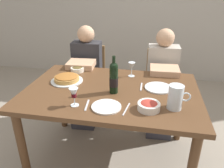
% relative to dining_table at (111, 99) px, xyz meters
% --- Properties ---
extents(ground_plane, '(8.00, 8.00, 0.00)m').
position_rel_dining_table_xyz_m(ground_plane, '(0.00, 0.00, -0.67)').
color(ground_plane, gray).
extents(dining_table, '(1.50, 1.00, 0.76)m').
position_rel_dining_table_xyz_m(dining_table, '(0.00, 0.00, 0.00)').
color(dining_table, brown).
rests_on(dining_table, ground).
extents(wine_bottle, '(0.07, 0.07, 0.32)m').
position_rel_dining_table_xyz_m(wine_bottle, '(0.03, -0.05, 0.23)').
color(wine_bottle, black).
rests_on(wine_bottle, dining_table).
extents(water_pitcher, '(0.16, 0.11, 0.18)m').
position_rel_dining_table_xyz_m(water_pitcher, '(0.52, -0.22, 0.17)').
color(water_pitcher, silver).
rests_on(water_pitcher, dining_table).
extents(baked_tart, '(0.30, 0.30, 0.06)m').
position_rel_dining_table_xyz_m(baked_tart, '(-0.44, 0.09, 0.12)').
color(baked_tart, silver).
rests_on(baked_tart, dining_table).
extents(salad_bowl, '(0.16, 0.16, 0.06)m').
position_rel_dining_table_xyz_m(salad_bowl, '(0.33, -0.28, 0.13)').
color(salad_bowl, white).
rests_on(salad_bowl, dining_table).
extents(olive_bowl, '(0.14, 0.14, 0.05)m').
position_rel_dining_table_xyz_m(olive_bowl, '(-0.43, 0.35, 0.12)').
color(olive_bowl, silver).
rests_on(olive_bowl, dining_table).
extents(wine_glass_left_diner, '(0.07, 0.07, 0.14)m').
position_rel_dining_table_xyz_m(wine_glass_left_diner, '(0.14, 0.33, 0.20)').
color(wine_glass_left_diner, silver).
rests_on(wine_glass_left_diner, dining_table).
extents(wine_glass_right_diner, '(0.07, 0.07, 0.14)m').
position_rel_dining_table_xyz_m(wine_glass_right_diner, '(-0.22, -0.32, 0.19)').
color(wine_glass_right_diner, silver).
rests_on(wine_glass_right_diner, dining_table).
extents(dinner_plate_left_setting, '(0.22, 0.22, 0.01)m').
position_rel_dining_table_xyz_m(dinner_plate_left_setting, '(0.02, -0.30, 0.10)').
color(dinner_plate_left_setting, white).
rests_on(dinner_plate_left_setting, dining_table).
extents(dinner_plate_right_setting, '(0.24, 0.24, 0.01)m').
position_rel_dining_table_xyz_m(dinner_plate_right_setting, '(0.40, 0.10, 0.10)').
color(dinner_plate_right_setting, silver).
rests_on(dinner_plate_right_setting, dining_table).
extents(fork_left_setting, '(0.03, 0.16, 0.00)m').
position_rel_dining_table_xyz_m(fork_left_setting, '(-0.13, -0.30, 0.09)').
color(fork_left_setting, silver).
rests_on(fork_left_setting, dining_table).
extents(knife_left_setting, '(0.04, 0.18, 0.00)m').
position_rel_dining_table_xyz_m(knife_left_setting, '(0.17, -0.30, 0.09)').
color(knife_left_setting, silver).
rests_on(knife_left_setting, dining_table).
extents(knife_right_setting, '(0.03, 0.18, 0.00)m').
position_rel_dining_table_xyz_m(knife_right_setting, '(0.55, 0.10, 0.09)').
color(knife_right_setting, silver).
rests_on(knife_right_setting, dining_table).
extents(spoon_right_setting, '(0.02, 0.16, 0.00)m').
position_rel_dining_table_xyz_m(spoon_right_setting, '(0.25, 0.10, 0.09)').
color(spoon_right_setting, silver).
rests_on(spoon_right_setting, dining_table).
extents(chair_left, '(0.42, 0.42, 0.87)m').
position_rel_dining_table_xyz_m(chair_left, '(-0.46, 0.89, -0.17)').
color(chair_left, olive).
rests_on(chair_left, ground).
extents(diner_left, '(0.35, 0.52, 1.16)m').
position_rel_dining_table_xyz_m(diner_left, '(-0.44, 0.65, -0.05)').
color(diner_left, '#2D2D33').
rests_on(diner_left, ground).
extents(chair_right, '(0.41, 0.41, 0.87)m').
position_rel_dining_table_xyz_m(chair_right, '(0.45, 0.87, -0.17)').
color(chair_right, olive).
rests_on(chair_right, ground).
extents(diner_right, '(0.35, 0.51, 1.16)m').
position_rel_dining_table_xyz_m(diner_right, '(0.45, 0.64, -0.05)').
color(diner_right, '#B7B2A8').
rests_on(diner_right, ground).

